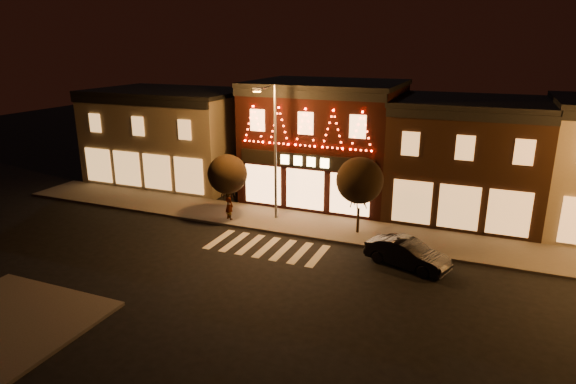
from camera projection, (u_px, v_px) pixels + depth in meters
The scene contains 10 objects.
ground at pixel (232, 278), 23.55m from camera, with size 120.00×120.00×0.00m, color black.
sidewalk_far at pixel (324, 227), 29.86m from camera, with size 44.00×4.00×0.15m, color #47423D.
building_left at pixel (172, 135), 39.61m from camera, with size 12.20×8.28×7.30m.
building_pulp at pixel (325, 141), 34.68m from camera, with size 10.20×8.34×8.30m.
building_right_a at pixel (467, 158), 31.33m from camera, with size 9.20×8.28×7.50m.
streetlamp_mid at pixel (273, 143), 29.62m from camera, with size 0.74×1.90×8.30m.
tree_left at pixel (227, 174), 30.35m from camera, with size 2.45×2.45×4.10m.
tree_right at pixel (360, 181), 27.94m from camera, with size 2.69×2.69×4.49m.
dark_sedan at pixel (407, 254), 24.57m from camera, with size 1.48×4.24×1.40m, color black.
pedestrian at pixel (229, 206), 30.74m from camera, with size 0.65×0.43×1.78m, color gray.
Camera 1 is at (10.67, -18.65, 10.81)m, focal length 30.64 mm.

